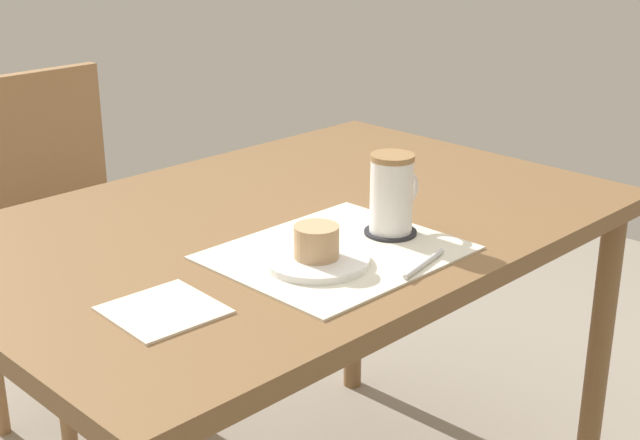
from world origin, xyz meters
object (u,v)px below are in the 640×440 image
object	(u,v)px
pastry_plate	(317,260)
coffee_mug	(392,193)
wooden_chair	(65,247)
pastry	(316,242)
dining_table	(290,255)

from	to	relation	value
pastry_plate	coffee_mug	distance (m)	0.20
wooden_chair	pastry_plate	distance (m)	0.99
wooden_chair	pastry	xyz separation A→B (m)	(-0.06, -0.95, 0.30)
wooden_chair	pastry_plate	xyz separation A→B (m)	(-0.06, -0.95, 0.27)
wooden_chair	coffee_mug	world-z (taller)	wooden_chair
pastry_plate	dining_table	bearing A→B (deg)	57.32
pastry_plate	pastry	distance (m)	0.03
wooden_chair	pastry	distance (m)	1.00
pastry_plate	pastry	world-z (taller)	pastry
pastry_plate	coffee_mug	world-z (taller)	coffee_mug
dining_table	wooden_chair	size ratio (longest dim) A/B	1.37
pastry	pastry_plate	bearing A→B (deg)	0.00
pastry	coffee_mug	world-z (taller)	coffee_mug
wooden_chair	coffee_mug	xyz separation A→B (m)	(0.13, -0.94, 0.33)
dining_table	coffee_mug	distance (m)	0.26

